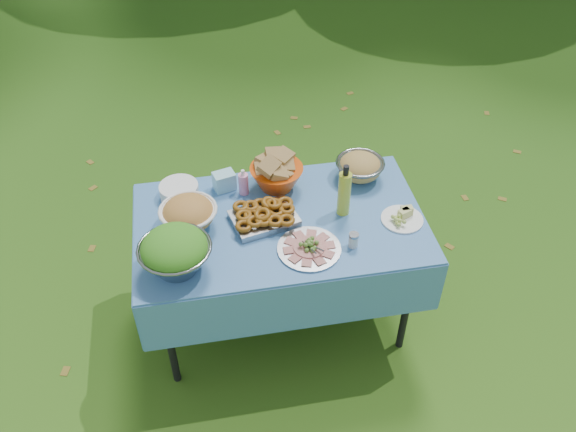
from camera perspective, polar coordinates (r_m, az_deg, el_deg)
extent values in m
plane|color=#0B3309|center=(3.64, -0.64, -9.34)|extent=(80.00, 80.00, 0.00)
cube|color=#84BBFD|center=(3.35, -0.69, -5.27)|extent=(1.46, 0.86, 0.76)
cylinder|color=white|center=(3.25, -10.15, 2.32)|extent=(0.27, 0.27, 0.08)
cube|color=#A0E5F4|center=(3.26, -5.98, 3.28)|extent=(0.13, 0.11, 0.10)
cylinder|color=#FE98CC|center=(3.21, -4.19, 3.21)|extent=(0.07, 0.07, 0.15)
cube|color=#A5A5A9|center=(3.05, -2.26, 0.02)|extent=(0.36, 0.29, 0.07)
cylinder|color=#A1A4A8|center=(2.91, 2.00, -2.67)|extent=(0.39, 0.39, 0.07)
cylinder|color=#BDCE31|center=(3.04, 5.31, 2.45)|extent=(0.07, 0.07, 0.30)
cylinder|color=white|center=(3.12, 10.68, 0.03)|extent=(0.23, 0.23, 0.06)
cylinder|color=silver|center=(2.94, 6.14, -2.25)|extent=(0.06, 0.06, 0.08)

